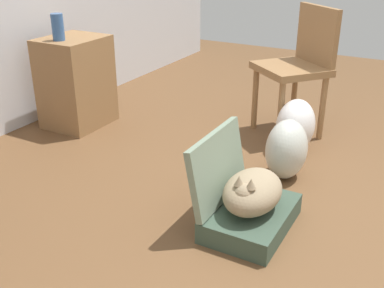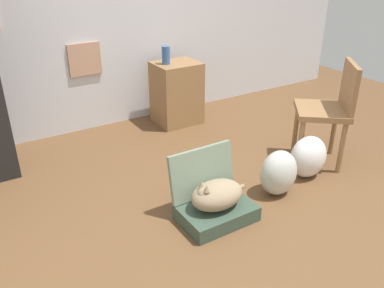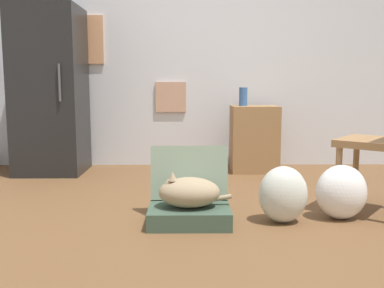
{
  "view_description": "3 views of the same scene",
  "coord_description": "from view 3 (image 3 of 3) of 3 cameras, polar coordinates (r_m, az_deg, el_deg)",
  "views": [
    {
      "loc": [
        -2.1,
        -0.61,
        1.39
      ],
      "look_at": [
        0.08,
        0.59,
        0.26
      ],
      "focal_mm": 43.6,
      "sensor_mm": 36.0,
      "label": 1
    },
    {
      "loc": [
        -1.59,
        -1.81,
        1.76
      ],
      "look_at": [
        -0.05,
        0.65,
        0.35
      ],
      "focal_mm": 37.2,
      "sensor_mm": 36.0,
      "label": 2
    },
    {
      "loc": [
        -0.19,
        -2.6,
        0.9
      ],
      "look_at": [
        -0.16,
        0.73,
        0.44
      ],
      "focal_mm": 40.1,
      "sensor_mm": 36.0,
      "label": 3
    }
  ],
  "objects": [
    {
      "name": "ground_plane",
      "position": [
        2.75,
        3.57,
        -11.2
      ],
      "size": [
        7.68,
        7.68,
        0.0
      ],
      "primitive_type": "plane",
      "color": "brown",
      "rests_on": "ground"
    },
    {
      "name": "plastic_bag_clear",
      "position": [
        3.07,
        19.25,
        -6.05
      ],
      "size": [
        0.34,
        0.26,
        0.37
      ],
      "primitive_type": "ellipsoid",
      "color": "white",
      "rests_on": "ground"
    },
    {
      "name": "side_table",
      "position": [
        4.53,
        8.25,
        0.72
      ],
      "size": [
        0.48,
        0.41,
        0.69
      ],
      "primitive_type": "cube",
      "color": "olive",
      "rests_on": "ground"
    },
    {
      "name": "suitcase_base",
      "position": [
        2.83,
        -0.35,
        -9.46
      ],
      "size": [
        0.53,
        0.37,
        0.11
      ],
      "primitive_type": "cube",
      "color": "#384C3D",
      "rests_on": "ground"
    },
    {
      "name": "wall_back",
      "position": [
        4.88,
        1.7,
        12.56
      ],
      "size": [
        6.4,
        0.15,
        2.6
      ],
      "color": "silver",
      "rests_on": "ground"
    },
    {
      "name": "vase_tall",
      "position": [
        4.49,
        6.83,
        6.27
      ],
      "size": [
        0.09,
        0.09,
        0.19
      ],
      "primitive_type": "cylinder",
      "color": "#38609E",
      "rests_on": "side_table"
    },
    {
      "name": "suitcase_lid",
      "position": [
        2.96,
        -0.37,
        -3.84
      ],
      "size": [
        0.53,
        0.1,
        0.37
      ],
      "primitive_type": "cube",
      "rotation": [
        1.38,
        0.0,
        0.0
      ],
      "color": "gray",
      "rests_on": "suitcase_base"
    },
    {
      "name": "refrigerator",
      "position": [
        4.61,
        -18.35,
        6.7
      ],
      "size": [
        0.66,
        0.66,
        1.68
      ],
      "color": "black",
      "rests_on": "ground"
    },
    {
      "name": "plastic_bag_white",
      "position": [
        2.89,
        12.02,
        -6.58
      ],
      "size": [
        0.32,
        0.25,
        0.38
      ],
      "primitive_type": "ellipsoid",
      "color": "silver",
      "rests_on": "ground"
    },
    {
      "name": "cat",
      "position": [
        2.78,
        -0.48,
        -6.38
      ],
      "size": [
        0.48,
        0.28,
        0.23
      ],
      "color": "#998466",
      "rests_on": "suitcase_base"
    }
  ]
}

